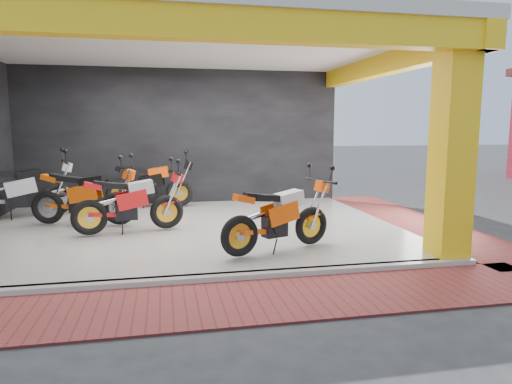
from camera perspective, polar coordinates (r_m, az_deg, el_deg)
ground at (r=7.16m, az=-7.27°, el=-8.52°), size 80.00×80.00×0.00m
showroom_floor at (r=9.08m, az=-8.23°, el=-4.64°), size 8.00×6.00×0.10m
showroom_ceiling at (r=8.99m, az=-8.71°, el=18.01°), size 8.40×6.40×0.20m
back_wall at (r=11.96m, az=-9.27°, el=6.62°), size 8.20×0.20×3.50m
corner_column at (r=7.42m, az=23.34°, el=5.21°), size 0.50×0.50×3.50m
header_beam_front at (r=6.00m, az=-7.10°, el=20.17°), size 8.40×0.30×0.40m
header_beam_right at (r=9.99m, az=15.79°, el=15.06°), size 0.30×6.40×0.40m
floor_kerb at (r=6.17m, az=-6.55°, el=-10.76°), size 8.00×0.20×0.10m
paver_front at (r=5.46m, az=-5.80°, el=-13.73°), size 9.00×1.40×0.03m
paver_right at (r=10.50m, az=18.99°, el=-3.46°), size 1.40×7.00×0.03m
moto_hero at (r=7.51m, az=6.96°, el=-1.91°), size 2.24×1.47×1.28m
moto_row_a at (r=8.78m, az=-11.14°, el=-0.47°), size 2.25×1.20×1.31m
moto_row_b at (r=9.33m, az=-16.83°, el=0.00°), size 2.36×1.36×1.36m
moto_row_c at (r=11.24m, az=-9.57°, el=1.52°), size 2.27×1.04×1.34m
moto_row_d at (r=10.93m, az=-23.68°, el=0.97°), size 2.47×1.50×1.42m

